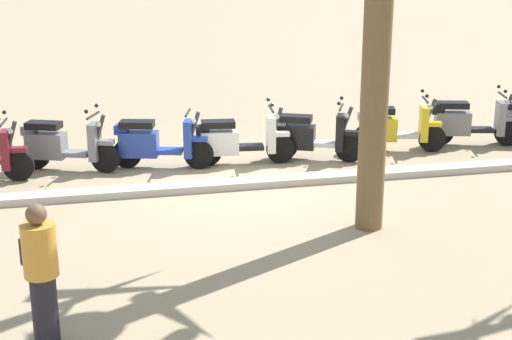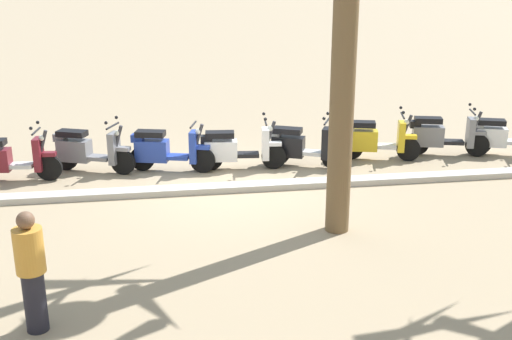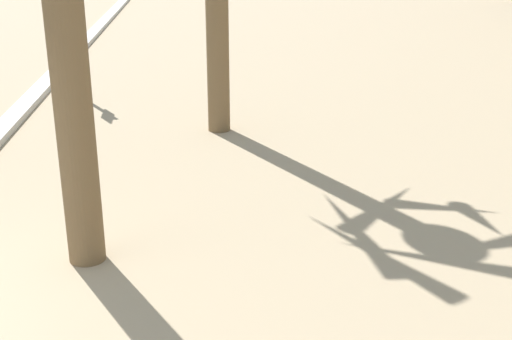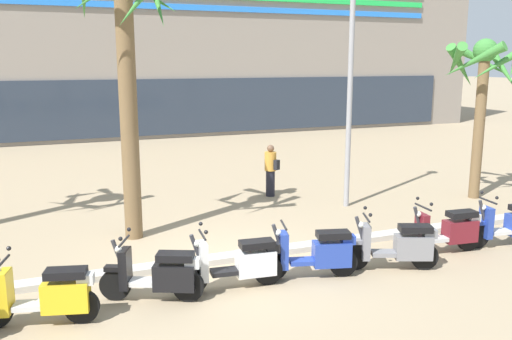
# 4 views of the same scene
# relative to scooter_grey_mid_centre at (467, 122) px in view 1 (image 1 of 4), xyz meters

# --- Properties ---
(ground_plane) EXTENTS (200.00, 200.00, 0.00)m
(ground_plane) POSITION_rel_scooter_grey_mid_centre_xyz_m (4.95, 1.36, -0.47)
(ground_plane) COLOR #9E896B
(curb_strip) EXTENTS (60.00, 0.36, 0.12)m
(curb_strip) POSITION_rel_scooter_grey_mid_centre_xyz_m (4.95, 1.61, -0.41)
(curb_strip) COLOR #BCB7AD
(curb_strip) RESTS_ON ground
(scooter_grey_mid_centre) EXTENTS (1.81, 0.76, 1.17)m
(scooter_grey_mid_centre) POSITION_rel_scooter_grey_mid_centre_xyz_m (0.00, 0.00, 0.00)
(scooter_grey_mid_centre) COLOR black
(scooter_grey_mid_centre) RESTS_ON ground
(scooter_yellow_last_in_row) EXTENTS (1.74, 0.74, 1.17)m
(scooter_yellow_last_in_row) POSITION_rel_scooter_grey_mid_centre_xyz_m (1.61, 0.09, -0.00)
(scooter_yellow_last_in_row) COLOR black
(scooter_yellow_last_in_row) RESTS_ON ground
(scooter_black_mid_front) EXTENTS (1.62, 0.89, 1.17)m
(scooter_black_mid_front) POSITION_rel_scooter_grey_mid_centre_xyz_m (3.32, 0.30, -0.01)
(scooter_black_mid_front) COLOR black
(scooter_black_mid_front) RESTS_ON ground
(scooter_white_second_in_line) EXTENTS (1.86, 0.57, 1.17)m
(scooter_white_second_in_line) POSITION_rel_scooter_grey_mid_centre_xyz_m (4.72, 0.31, -0.02)
(scooter_white_second_in_line) COLOR black
(scooter_white_second_in_line) RESTS_ON ground
(scooter_blue_far_back) EXTENTS (1.77, 0.75, 1.04)m
(scooter_blue_far_back) POSITION_rel_scooter_grey_mid_centre_xyz_m (6.18, 0.20, -0.00)
(scooter_blue_far_back) COLOR black
(scooter_blue_far_back) RESTS_ON ground
(scooter_grey_gap_after_mid) EXTENTS (1.73, 0.88, 1.17)m
(scooter_grey_gap_after_mid) POSITION_rel_scooter_grey_mid_centre_xyz_m (7.79, -0.02, -0.00)
(scooter_grey_gap_after_mid) COLOR black
(scooter_grey_gap_after_mid) RESTS_ON ground
(pedestrian_strolling_near_curb) EXTENTS (0.38, 0.45, 1.51)m
(pedestrian_strolling_near_curb) POSITION_rel_scooter_grey_mid_centre_xyz_m (7.83, 6.10, 0.33)
(pedestrian_strolling_near_curb) COLOR black
(pedestrian_strolling_near_curb) RESTS_ON ground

